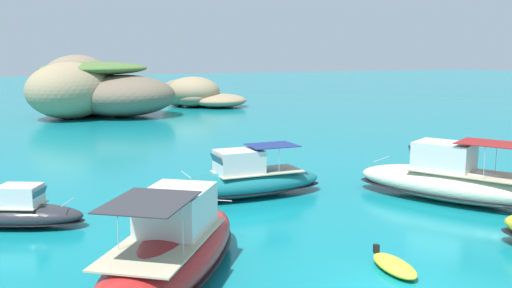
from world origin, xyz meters
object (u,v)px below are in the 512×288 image
object	(u,v)px
islet_small	(196,95)
motorboat_charcoal	(15,213)
motorboat_red	(173,250)
motorboat_teal	(246,181)
dinghy_tender	(394,265)
islet_large	(91,90)
motorboat_cream	(452,182)

from	to	relation	value
islet_small	motorboat_charcoal	world-z (taller)	islet_small
islet_small	motorboat_red	size ratio (longest dim) A/B	1.28
motorboat_teal	dinghy_tender	bearing A→B (deg)	-85.21
islet_large	motorboat_cream	bearing A→B (deg)	-75.59
motorboat_cream	motorboat_red	bearing A→B (deg)	-165.91
islet_large	motorboat_charcoal	world-z (taller)	islet_large
motorboat_red	motorboat_cream	bearing A→B (deg)	14.09
islet_large	dinghy_tender	world-z (taller)	islet_large
motorboat_charcoal	dinghy_tender	size ratio (longest dim) A/B	2.47
motorboat_cream	motorboat_charcoal	bearing A→B (deg)	168.20
motorboat_red	motorboat_cream	xyz separation A→B (m)	(17.16, 4.31, 0.01)
dinghy_tender	motorboat_red	bearing A→B (deg)	161.26
islet_small	dinghy_tender	distance (m)	67.01
islet_small	motorboat_charcoal	size ratio (longest dim) A/B	1.98
islet_large	islet_small	world-z (taller)	islet_large
islet_large	motorboat_red	distance (m)	56.15
islet_large	motorboat_red	world-z (taller)	islet_large
islet_large	motorboat_teal	bearing A→B (deg)	-86.30
motorboat_teal	motorboat_cream	bearing A→B (deg)	-27.63
motorboat_cream	motorboat_charcoal	size ratio (longest dim) A/B	1.62
motorboat_red	motorboat_cream	size ratio (longest dim) A/B	0.96
islet_large	motorboat_teal	distance (m)	46.44
islet_large	dinghy_tender	size ratio (longest dim) A/B	8.14
motorboat_cream	islet_small	bearing A→B (deg)	86.83
motorboat_teal	motorboat_cream	xyz separation A→B (m)	(10.28, -5.38, 0.18)
islet_large	motorboat_charcoal	xyz separation A→B (m)	(-9.25, -46.95, -2.74)
dinghy_tender	motorboat_charcoal	bearing A→B (deg)	138.62
islet_large	motorboat_teal	size ratio (longest dim) A/B	2.47
motorboat_red	motorboat_teal	bearing A→B (deg)	54.60
motorboat_teal	dinghy_tender	distance (m)	12.44
islet_large	islet_small	size ratio (longest dim) A/B	1.66
islet_small	motorboat_cream	size ratio (longest dim) A/B	1.22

